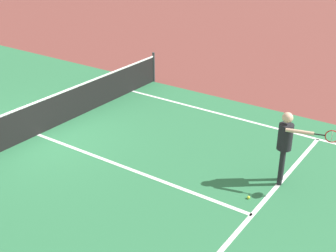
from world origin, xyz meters
TOP-DOWN VIEW (x-y plane):
  - ground_plane at (0.00, 0.00)m, footprint 60.00×60.00m
  - court_surface_inbounds at (0.00, 0.00)m, footprint 10.62×24.40m
  - line_sideline_right at (4.11, -5.95)m, footprint 0.10×11.89m
  - line_service_near at (0.00, -6.40)m, footprint 8.22×0.10m
  - line_center_service at (0.00, -3.20)m, footprint 0.10×6.40m
  - net at (0.00, 0.00)m, footprint 10.79×0.09m
  - player_near at (1.50, -6.41)m, footprint 0.41×1.24m
  - tennis_ball_mid_court at (0.49, -6.09)m, footprint 0.07×0.07m

SIDE VIEW (x-z plane):
  - ground_plane at x=0.00m, z-range 0.00..0.00m
  - court_surface_inbounds at x=0.00m, z-range 0.00..0.00m
  - line_sideline_right at x=4.11m, z-range 0.00..0.01m
  - line_service_near at x=0.00m, z-range 0.00..0.01m
  - line_center_service at x=0.00m, z-range 0.00..0.01m
  - tennis_ball_mid_court at x=0.49m, z-range 0.00..0.07m
  - net at x=0.00m, z-range -0.04..1.03m
  - player_near at x=1.50m, z-range 0.21..1.92m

